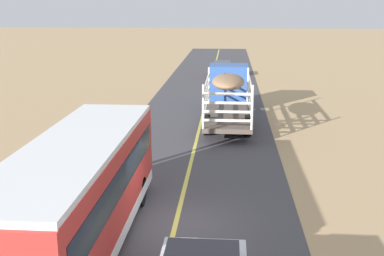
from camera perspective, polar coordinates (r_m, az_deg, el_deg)
The scene contains 6 objects.
ground_plane at distance 15.78m, azimuth -1.95°, elevation -11.30°, with size 240.00×240.00×0.00m, color tan.
road_surface at distance 15.78m, azimuth -1.95°, elevation -11.27°, with size 8.00×120.00×0.02m, color #423F44.
road_centre_line at distance 15.77m, azimuth -1.95°, elevation -11.23°, with size 0.16×117.60×0.00m, color #D8CC4C.
livestock_truck at distance 29.90m, azimuth 4.29°, elevation 4.75°, with size 2.53×9.70×3.02m.
bus at distance 13.97m, azimuth -13.20°, elevation -7.43°, with size 2.54×10.00×3.21m.
car_far at distance 45.93m, azimuth 3.56°, elevation 6.83°, with size 1.80×4.40×1.46m.
Camera 1 is at (1.63, -14.10, 6.90)m, focal length 45.32 mm.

